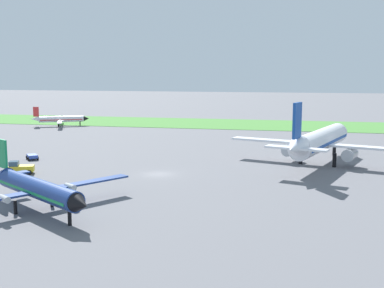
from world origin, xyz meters
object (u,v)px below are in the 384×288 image
Objects in this scene: baggage_cart_near_gate at (32,156)px; airplane_midfield_jet at (320,141)px; airplane_foreground_turboprop at (36,188)px; airplane_taxiing_turboprop at (60,119)px; pushback_tug_midfield at (20,168)px.

airplane_midfield_jet is at bearing 56.22° from baggage_cart_near_gate.
airplane_foreground_turboprop is 7.02× the size of baggage_cart_near_gate.
airplane_taxiing_turboprop reaches higher than pushback_tug_midfield.
airplane_foreground_turboprop reaches higher than pushback_tug_midfield.
airplane_taxiing_turboprop is 5.82× the size of baggage_cart_near_gate.
airplane_foreground_turboprop is at bearing -89.99° from airplane_taxiing_turboprop.
baggage_cart_near_gate is at bearing -90.50° from pushback_tug_midfield.
airplane_midfield_jet is at bearing 178.93° from pushback_tug_midfield.
pushback_tug_midfield is (25.08, -60.62, -1.11)m from airplane_taxiing_turboprop.
airplane_taxiing_turboprop is 53.49m from baggage_cart_near_gate.
airplane_foreground_turboprop is 33.55m from baggage_cart_near_gate.
baggage_cart_near_gate is (-48.35, -6.36, -3.33)m from airplane_midfield_jet.
airplane_taxiing_turboprop is at bearing 149.13° from airplane_foreground_turboprop.
airplane_taxiing_turboprop is at bearing 75.18° from airplane_midfield_jet.
airplane_midfield_jet is 7.44× the size of pushback_tug_midfield.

